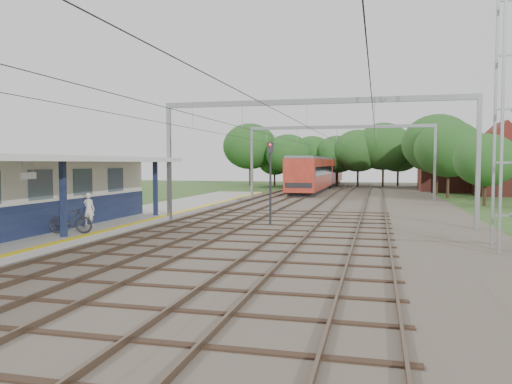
% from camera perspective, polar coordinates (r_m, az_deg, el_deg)
% --- Properties ---
extents(ground, '(160.00, 160.00, 0.00)m').
position_cam_1_polar(ground, '(14.73, -15.42, -10.47)').
color(ground, '#2D4C1E').
rests_on(ground, ground).
extents(ballast_bed, '(18.00, 90.00, 0.10)m').
position_cam_1_polar(ballast_bed, '(42.72, 9.64, -1.32)').
color(ballast_bed, '#473D33').
rests_on(ballast_bed, ground).
extents(platform, '(5.00, 52.00, 0.35)m').
position_cam_1_polar(platform, '(30.37, -14.93, -3.03)').
color(platform, gray).
rests_on(platform, ground).
extents(yellow_stripe, '(0.45, 52.00, 0.01)m').
position_cam_1_polar(yellow_stripe, '(29.34, -11.07, -2.85)').
color(yellow_stripe, yellow).
rests_on(yellow_stripe, platform).
extents(station_building, '(3.41, 18.00, 3.40)m').
position_cam_1_polar(station_building, '(25.17, -25.44, -0.26)').
color(station_building, beige).
rests_on(station_building, platform).
extents(canopy, '(6.40, 20.00, 3.44)m').
position_cam_1_polar(canopy, '(23.66, -24.99, 3.41)').
color(canopy, '#131C3C').
rests_on(canopy, platform).
extents(rail_tracks, '(11.80, 88.00, 0.15)m').
position_cam_1_polar(rail_tracks, '(42.96, 6.32, -1.10)').
color(rail_tracks, brown).
rests_on(rail_tracks, ballast_bed).
extents(catenary_system, '(17.22, 88.00, 7.00)m').
position_cam_1_polar(catenary_system, '(37.98, 8.28, 6.36)').
color(catenary_system, gray).
rests_on(catenary_system, ground).
extents(tree_band, '(31.72, 30.88, 8.82)m').
position_cam_1_polar(tree_band, '(69.68, 11.15, 4.45)').
color(tree_band, '#382619').
rests_on(tree_band, ground).
extents(house_near, '(7.00, 6.12, 7.89)m').
position_cam_1_polar(house_near, '(60.13, 27.21, 2.49)').
color(house_near, brown).
rests_on(house_near, ground).
extents(house_far, '(8.00, 6.12, 8.66)m').
position_cam_1_polar(house_far, '(65.10, 21.69, 2.88)').
color(house_far, brown).
rests_on(house_far, ground).
extents(person, '(0.63, 0.45, 1.65)m').
position_cam_1_polar(person, '(26.34, -18.58, -1.87)').
color(person, silver).
rests_on(person, platform).
extents(bicycle, '(2.03, 0.95, 1.18)m').
position_cam_1_polar(bicycle, '(23.66, -20.43, -3.05)').
color(bicycle, black).
rests_on(bicycle, platform).
extents(train, '(3.14, 39.07, 4.11)m').
position_cam_1_polar(train, '(68.18, 7.41, 2.30)').
color(train, black).
rests_on(train, ballast_bed).
extents(signal_post, '(0.37, 0.32, 4.60)m').
position_cam_1_polar(signal_post, '(27.08, 1.66, 2.23)').
color(signal_post, black).
rests_on(signal_post, ground).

